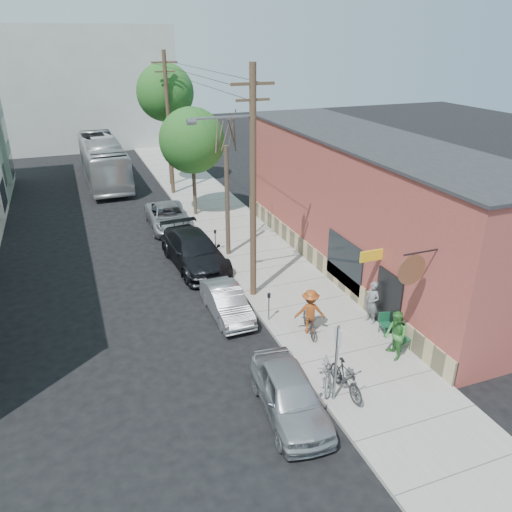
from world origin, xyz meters
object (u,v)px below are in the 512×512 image
object	(u,v)px
patio_chair_a	(386,324)
parking_meter_far	(215,237)
car_1	(227,302)
bus	(103,161)
tree_leafy_mid	(192,141)
cyclist	(310,312)
car_2	(195,251)
car_3	(169,217)
car_0	(290,394)
patron_grey	(372,302)
tree_leafy_far	(165,93)
parking_meter_near	(269,302)
utility_pole_near	(252,183)
sign_post	(337,356)
patron_green	(396,336)
parked_bike_a	(346,379)
tree_bare	(227,202)
patio_chair_b	(403,339)
parked_bike_b	(327,371)

from	to	relation	value
patio_chair_a	parking_meter_far	bearing A→B (deg)	125.54
car_1	bus	world-z (taller)	bus
tree_leafy_mid	cyclist	xyz separation A→B (m)	(0.62, -15.68, -3.90)
car_2	car_3	bearing A→B (deg)	86.92
car_0	patron_grey	bearing A→B (deg)	39.73
car_1	car_2	world-z (taller)	car_2
tree_leafy_far	car_0	distance (m)	27.98
tree_leafy_mid	patio_chair_a	xyz separation A→B (m)	(3.40, -16.90, -4.40)
parking_meter_near	patio_chair_a	bearing A→B (deg)	-33.98
parking_meter_near	utility_pole_near	world-z (taller)	utility_pole_near
sign_post	patron_green	world-z (taller)	sign_post
parking_meter_far	patio_chair_a	bearing A→B (deg)	-69.21
tree_leafy_mid	tree_leafy_far	distance (m)	7.92
car_2	parked_bike_a	bearing A→B (deg)	-84.17
utility_pole_near	car_3	distance (m)	11.42
patio_chair_a	car_0	size ratio (longest dim) A/B	0.20
patron_grey	cyclist	bearing A→B (deg)	-108.53
tree_bare	tree_leafy_mid	world-z (taller)	tree_leafy_mid
parking_meter_near	tree_leafy_far	size ratio (longest dim) A/B	0.14
sign_post	tree_leafy_far	xyz separation A→B (m)	(0.45, 27.23, 5.31)
tree_bare	patron_green	bearing A→B (deg)	-76.30
tree_bare	patio_chair_b	size ratio (longest dim) A/B	6.68
tree_leafy_mid	patio_chair_a	distance (m)	17.79
parking_meter_near	tree_leafy_far	bearing A→B (deg)	88.56
parked_bike_a	car_0	xyz separation A→B (m)	(-2.06, -0.07, 0.01)
tree_leafy_far	parking_meter_near	bearing A→B (deg)	-91.44
patron_grey	patron_green	distance (m)	2.51
patron_grey	car_0	bearing A→B (deg)	-69.59
patron_green	cyclist	distance (m)	3.41
patron_grey	car_2	bearing A→B (deg)	-160.93
sign_post	car_3	distance (m)	18.12
tree_leafy_mid	car_0	bearing A→B (deg)	-95.85
car_1	car_3	world-z (taller)	car_3
tree_leafy_mid	parking_meter_far	bearing A→B (deg)	-94.84
car_2	utility_pole_near	bearing A→B (deg)	-73.31
patio_chair_a	car_1	world-z (taller)	car_1
car_0	sign_post	bearing A→B (deg)	3.05
sign_post	patio_chair_a	world-z (taller)	sign_post
patio_chair_a	patio_chair_b	world-z (taller)	same
cyclist	utility_pole_near	bearing A→B (deg)	-54.43
parked_bike_b	car_2	bearing A→B (deg)	126.48
patron_green	car_3	xyz separation A→B (m)	(-4.87, 16.74, -0.37)
patio_chair_a	car_3	bearing A→B (deg)	124.60
car_0	car_1	distance (m)	6.51
parked_bike_b	car_1	bearing A→B (deg)	134.11
parking_meter_near	patio_chair_b	xyz separation A→B (m)	(3.95, -3.76, -0.39)
parking_meter_far	parked_bike_a	world-z (taller)	parking_meter_far
tree_bare	tree_leafy_mid	distance (m)	7.32
patron_green	car_3	distance (m)	17.44
tree_leafy_far	patio_chair_b	distance (m)	26.66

